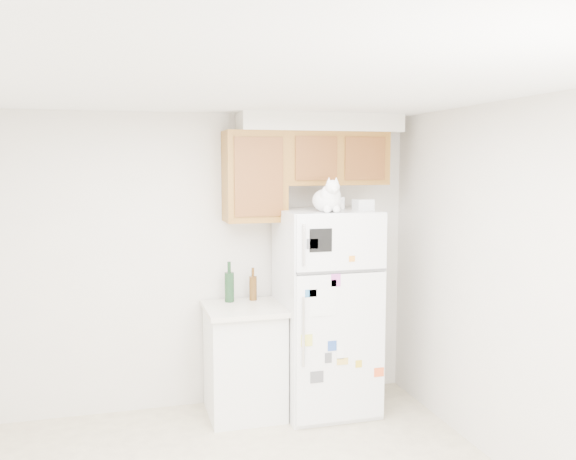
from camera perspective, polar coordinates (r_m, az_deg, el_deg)
name	(u,v)px	position (r m, az deg, el deg)	size (l,w,h in m)	color
room_shell	(249,236)	(3.48, -3.66, -0.52)	(3.84, 4.04, 2.52)	silver
refrigerator	(326,311)	(5.17, 3.61, -7.55)	(0.76, 0.78, 1.70)	white
base_counter	(244,360)	(5.17, -4.11, -12.03)	(0.64, 0.64, 0.92)	white
cat	(328,199)	(4.82, 3.79, 2.94)	(0.27, 0.40, 0.28)	white
storage_box_back	(332,203)	(5.17, 4.12, 2.55)	(0.18, 0.13, 0.10)	white
storage_box_front	(363,205)	(5.04, 7.05, 2.36)	(0.15, 0.11, 0.09)	white
bottle_green	(229,282)	(5.17, -5.52, -4.85)	(0.08, 0.08, 0.34)	#19381E
bottle_amber	(253,284)	(5.22, -3.30, -5.07)	(0.07, 0.07, 0.28)	#593814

